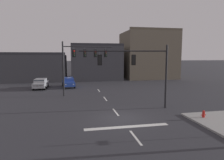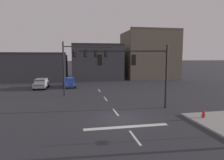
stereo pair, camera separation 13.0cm
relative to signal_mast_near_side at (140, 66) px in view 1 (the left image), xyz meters
The scene contains 9 objects.
ground_plane 5.81m from the signal_mast_near_side, 132.39° to the right, with size 400.00×400.00×0.00m, color #2B2B30.
stop_bar_paint 7.02m from the signal_mast_near_side, 118.34° to the right, with size 6.40×0.50×0.01m, color silver.
lane_centreline 5.12m from the signal_mast_near_side, 161.38° to the right, with size 0.16×26.40×0.01m.
signal_mast_near_side is the anchor object (origin of this frame).
signal_mast_far_side 9.73m from the signal_mast_near_side, 124.06° to the left, with size 6.59×0.79×7.10m.
car_lot_nearside 17.36m from the signal_mast_near_side, 115.02° to the left, with size 2.26×4.58×1.61m.
car_lot_middle 18.96m from the signal_mast_near_side, 128.17° to the left, with size 2.07×4.52×1.61m.
fire_hydrant 7.17m from the signal_mast_near_side, 46.76° to the right, with size 0.40×0.30×0.75m.
building_row 27.28m from the signal_mast_near_side, 88.91° to the left, with size 37.11×12.10×11.17m.
Camera 1 is at (-3.92, -15.86, 5.24)m, focal length 32.18 mm.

